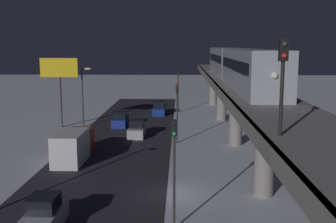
{
  "coord_description": "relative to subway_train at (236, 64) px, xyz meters",
  "views": [
    {
      "loc": [
        -0.57,
        28.29,
        10.51
      ],
      "look_at": [
        0.96,
        -23.83,
        2.16
      ],
      "focal_mm": 44.4,
      "sensor_mm": 36.0,
      "label": 1
    }
  ],
  "objects": [
    {
      "name": "ground_plane",
      "position": [
        6.47,
        16.17,
        -8.55
      ],
      "size": [
        240.0,
        240.0,
        0.0
      ],
      "primitive_type": "plane",
      "color": "silver"
    },
    {
      "name": "traffic_light_near",
      "position": [
        6.22,
        21.79,
        -4.35
      ],
      "size": [
        0.32,
        0.44,
        6.4
      ],
      "color": "#2D2D2D",
      "rests_on": "ground_plane"
    },
    {
      "name": "avenue_asphalt",
      "position": [
        12.32,
        16.17,
        -8.54
      ],
      "size": [
        11.0,
        105.79,
        0.01
      ],
      "primitive_type": "cube",
      "color": "#28282D",
      "rests_on": "ground_plane"
    },
    {
      "name": "rail_signal",
      "position": [
        1.72,
        27.38,
        0.95
      ],
      "size": [
        0.36,
        0.41,
        4.0
      ],
      "color": "black",
      "rests_on": "elevated_railway"
    },
    {
      "name": "commercial_billboard",
      "position": [
        21.28,
        -7.95,
        -1.72
      ],
      "size": [
        4.8,
        0.36,
        8.9
      ],
      "color": "#4C4C51",
      "rests_on": "ground_plane"
    },
    {
      "name": "sedan_silver_2",
      "position": [
        10.92,
        -2.71,
        -7.75
      ],
      "size": [
        1.8,
        4.21,
        1.97
      ],
      "rotation": [
        0.0,
        0.0,
        3.14
      ],
      "color": "#B2B2B7",
      "rests_on": "ground_plane"
    },
    {
      "name": "subway_train",
      "position": [
        0.0,
        0.0,
        0.0
      ],
      "size": [
        2.94,
        36.87,
        3.4
      ],
      "color": "#999EA8",
      "rests_on": "elevated_railway"
    },
    {
      "name": "box_truck",
      "position": [
        15.72,
        7.43,
        -7.2
      ],
      "size": [
        2.4,
        7.4,
        2.8
      ],
      "color": "#A51E1E",
      "rests_on": "ground_plane"
    },
    {
      "name": "elevated_railway",
      "position": [
        0.09,
        16.17,
        -2.71
      ],
      "size": [
        5.0,
        105.79,
        6.77
      ],
      "color": "gray",
      "rests_on": "ground_plane"
    },
    {
      "name": "sedan_blue",
      "position": [
        9.12,
        -18.5,
        -7.75
      ],
      "size": [
        1.8,
        4.71,
        1.97
      ],
      "rotation": [
        0.0,
        0.0,
        3.14
      ],
      "color": "navy",
      "rests_on": "ground_plane"
    },
    {
      "name": "sedan_blue_2",
      "position": [
        13.72,
        -8.85,
        -7.75
      ],
      "size": [
        1.8,
        4.14,
        1.97
      ],
      "color": "navy",
      "rests_on": "ground_plane"
    },
    {
      "name": "sedan_silver",
      "position": [
        13.72,
        21.99,
        -7.75
      ],
      "size": [
        1.8,
        4.1,
        1.97
      ],
      "color": "#B2B2B7",
      "rests_on": "ground_plane"
    },
    {
      "name": "traffic_light_far",
      "position": [
        6.22,
        -20.79,
        -4.35
      ],
      "size": [
        0.32,
        0.44,
        6.4
      ],
      "color": "#2D2D2D",
      "rests_on": "ground_plane"
    },
    {
      "name": "traffic_light_mid",
      "position": [
        6.22,
        0.5,
        -4.35
      ],
      "size": [
        0.32,
        0.44,
        6.4
      ],
      "color": "#2D2D2D",
      "rests_on": "ground_plane"
    },
    {
      "name": "street_lamp_far",
      "position": [
        18.39,
        -8.83,
        -3.73
      ],
      "size": [
        1.35,
        0.44,
        7.65
      ],
      "color": "#38383D",
      "rests_on": "ground_plane"
    }
  ]
}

